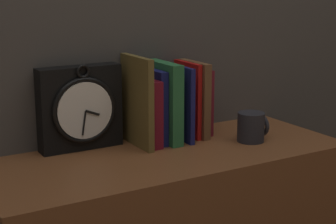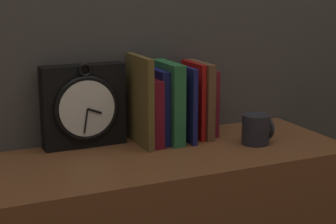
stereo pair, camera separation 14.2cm
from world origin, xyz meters
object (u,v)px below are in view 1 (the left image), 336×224
at_px(book_slot1_maroon, 145,111).
at_px(book_slot5_navy, 178,102).
at_px(mug, 252,127).
at_px(book_slot3_green, 164,102).
at_px(book_slot9_maroon, 199,101).
at_px(book_slot2_navy, 153,106).
at_px(book_slot4_green, 168,104).
at_px(book_slot0_brown, 137,102).
at_px(book_slot8_brown, 194,99).
at_px(book_slot6_maroon, 180,105).
at_px(book_slot7_red, 187,99).
at_px(clock, 81,108).

xyz_separation_m(book_slot1_maroon, book_slot5_navy, (0.10, -0.00, 0.01)).
relative_size(book_slot5_navy, mug, 2.55).
height_order(book_slot3_green, book_slot9_maroon, book_slot3_green).
distance_m(book_slot2_navy, book_slot3_green, 0.03).
xyz_separation_m(book_slot1_maroon, book_slot4_green, (0.08, 0.02, 0.01)).
bearing_deg(book_slot9_maroon, book_slot0_brown, -173.77).
bearing_deg(book_slot8_brown, book_slot6_maroon, 163.29).
relative_size(book_slot3_green, book_slot4_green, 1.12).
bearing_deg(book_slot7_red, book_slot1_maroon, -176.44).
bearing_deg(book_slot8_brown, book_slot3_green, -176.01).
bearing_deg(mug, book_slot3_green, 148.54).
xyz_separation_m(book_slot1_maroon, book_slot2_navy, (0.03, 0.01, 0.01)).
bearing_deg(book_slot6_maroon, mug, -45.36).
height_order(book_slot3_green, book_slot4_green, book_slot3_green).
relative_size(book_slot3_green, book_slot5_navy, 1.06).
bearing_deg(book_slot9_maroon, book_slot4_green, 179.75).
height_order(book_slot0_brown, book_slot6_maroon, book_slot0_brown).
relative_size(book_slot1_maroon, mug, 2.22).
height_order(book_slot5_navy, book_slot7_red, book_slot7_red).
relative_size(book_slot0_brown, book_slot9_maroon, 1.28).
relative_size(book_slot2_navy, book_slot9_maroon, 1.07).
distance_m(clock, book_slot0_brown, 0.15).
bearing_deg(book_slot9_maroon, book_slot8_brown, -152.31).
bearing_deg(book_slot5_navy, book_slot0_brown, -179.21).
height_order(book_slot4_green, book_slot6_maroon, book_slot4_green).
bearing_deg(book_slot7_red, book_slot0_brown, -175.02).
height_order(book_slot0_brown, book_slot8_brown, book_slot0_brown).
relative_size(book_slot0_brown, book_slot1_maroon, 1.34).
relative_size(clock, book_slot1_maroon, 1.27).
xyz_separation_m(book_slot2_navy, book_slot3_green, (0.03, -0.01, 0.01)).
height_order(book_slot3_green, book_slot6_maroon, book_slot3_green).
xyz_separation_m(clock, book_slot5_navy, (0.27, -0.05, -0.01)).
distance_m(book_slot6_maroon, book_slot8_brown, 0.04).
relative_size(book_slot1_maroon, book_slot9_maroon, 0.95).
bearing_deg(book_slot0_brown, book_slot6_maroon, 8.29).
bearing_deg(book_slot2_navy, book_slot4_green, 11.95).
distance_m(book_slot2_navy, book_slot5_navy, 0.08).
relative_size(clock, book_slot4_green, 1.17).
distance_m(book_slot4_green, book_slot6_maroon, 0.04).
relative_size(book_slot1_maroon, book_slot6_maroon, 1.00).
relative_size(book_slot3_green, book_slot7_red, 1.04).
xyz_separation_m(book_slot3_green, book_slot7_red, (0.08, 0.01, -0.00)).
height_order(book_slot1_maroon, book_slot5_navy, book_slot5_navy).
xyz_separation_m(book_slot3_green, book_slot4_green, (0.03, 0.02, -0.01)).
bearing_deg(book_slot6_maroon, book_slot8_brown, -16.71).
xyz_separation_m(book_slot1_maroon, book_slot3_green, (0.06, -0.00, 0.02)).
relative_size(book_slot3_green, mug, 2.70).
height_order(book_slot0_brown, book_slot7_red, book_slot0_brown).
xyz_separation_m(book_slot5_navy, book_slot7_red, (0.04, 0.01, 0.00)).
height_order(clock, book_slot8_brown, clock).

